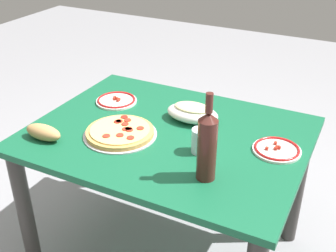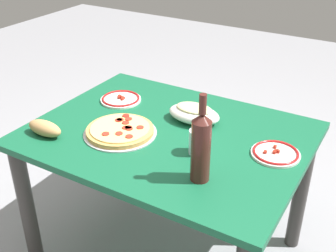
{
  "view_description": "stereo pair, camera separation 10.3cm",
  "coord_description": "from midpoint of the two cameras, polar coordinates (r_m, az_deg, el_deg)",
  "views": [
    {
      "loc": [
        0.71,
        -1.41,
        1.6
      ],
      "look_at": [
        0.0,
        0.0,
        0.73
      ],
      "focal_mm": 45.35,
      "sensor_mm": 36.0,
      "label": 1
    },
    {
      "loc": [
        0.8,
        -1.36,
        1.6
      ],
      "look_at": [
        0.0,
        0.0,
        0.73
      ],
      "focal_mm": 45.35,
      "sensor_mm": 36.0,
      "label": 2
    }
  ],
  "objects": [
    {
      "name": "ground_plane",
      "position": [
        2.25,
        -1.37,
        -16.61
      ],
      "size": [
        8.0,
        8.0,
        0.0
      ],
      "primitive_type": "plane",
      "color": "gray",
      "rests_on": "ground"
    },
    {
      "name": "dining_table",
      "position": [
        1.88,
        -1.58,
        -4.03
      ],
      "size": [
        1.16,
        0.89,
        0.7
      ],
      "color": "#145938",
      "rests_on": "ground"
    },
    {
      "name": "pepperoni_pizza",
      "position": [
        1.8,
        -8.08,
        -0.86
      ],
      "size": [
        0.31,
        0.31,
        0.03
      ],
      "color": "#B7B7BC",
      "rests_on": "dining_table"
    },
    {
      "name": "baked_pasta_dish",
      "position": [
        1.89,
        1.74,
        1.85
      ],
      "size": [
        0.24,
        0.15,
        0.08
      ],
      "color": "white",
      "rests_on": "dining_table"
    },
    {
      "name": "wine_bottle",
      "position": [
        1.46,
        3.26,
        -2.59
      ],
      "size": [
        0.07,
        0.07,
        0.33
      ],
      "color": "#471E19",
      "rests_on": "dining_table"
    },
    {
      "name": "water_glass",
      "position": [
        1.66,
        2.55,
        -2.04
      ],
      "size": [
        0.07,
        0.07,
        0.1
      ],
      "primitive_type": "cylinder",
      "color": "silver",
      "rests_on": "dining_table"
    },
    {
      "name": "side_plate_near",
      "position": [
        1.72,
        12.75,
        -3.1
      ],
      "size": [
        0.19,
        0.19,
        0.02
      ],
      "color": "white",
      "rests_on": "dining_table"
    },
    {
      "name": "side_plate_far",
      "position": [
        2.1,
        -8.36,
        3.4
      ],
      "size": [
        0.2,
        0.2,
        0.02
      ],
      "color": "white",
      "rests_on": "dining_table"
    },
    {
      "name": "bread_loaf",
      "position": [
        1.84,
        -17.97,
        -0.83
      ],
      "size": [
        0.17,
        0.07,
        0.06
      ],
      "primitive_type": "ellipsoid",
      "color": "tan",
      "rests_on": "dining_table"
    }
  ]
}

